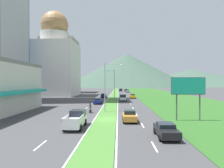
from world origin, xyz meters
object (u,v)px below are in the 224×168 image
at_px(car_4, 121,90).
at_px(car_1, 128,91).
at_px(car_6, 104,95).
at_px(motorcycle_rider, 90,109).
at_px(car_2, 98,101).
at_px(car_3, 133,96).
at_px(street_lamp_near, 107,84).
at_px(car_7, 130,116).
at_px(billboard_roadside, 188,88).
at_px(pickup_truck_1, 123,98).
at_px(car_5, 166,130).
at_px(street_lamp_mid, 114,82).
at_px(car_0, 126,90).
at_px(pickup_truck_0, 76,119).

bearing_deg(car_4, car_1, 13.80).
distance_m(car_6, motorcycle_rider, 34.93).
height_order(car_2, car_4, car_4).
bearing_deg(car_6, car_3, -108.66).
relative_size(car_3, car_6, 0.85).
distance_m(street_lamp_near, car_7, 10.66).
bearing_deg(billboard_roadside, motorcycle_rider, 155.25).
distance_m(car_6, pickup_truck_1, 14.30).
relative_size(car_3, car_5, 0.94).
bearing_deg(car_3, street_lamp_near, -13.22).
bearing_deg(car_3, car_6, -108.66).
bearing_deg(street_lamp_mid, car_0, 82.76).
distance_m(street_lamp_near, car_3, 31.62).
height_order(car_2, pickup_truck_1, pickup_truck_1).
xyz_separation_m(street_lamp_near, car_6, (-3.35, 33.99, -4.67)).
xyz_separation_m(street_lamp_mid, car_2, (-3.71, -16.23, -4.82)).
bearing_deg(street_lamp_near, car_5, -66.65).
height_order(car_0, car_1, car_1).
xyz_separation_m(street_lamp_near, car_3, (7.15, 30.44, -4.67)).
xyz_separation_m(street_lamp_near, pickup_truck_1, (3.52, 21.46, -4.45)).
distance_m(car_3, pickup_truck_0, 44.10).
distance_m(street_lamp_near, pickup_truck_0, 13.58).
height_order(billboard_roadside, car_2, billboard_roadside).
height_order(car_3, car_7, car_7).
bearing_deg(pickup_truck_1, car_0, 176.69).
bearing_deg(billboard_roadside, car_4, 95.51).
xyz_separation_m(street_lamp_mid, car_0, (6.37, 50.20, -4.84)).
relative_size(car_0, car_2, 1.10).
height_order(car_1, motorcycle_rider, motorcycle_rider).
xyz_separation_m(car_2, motorcycle_rider, (0.15, -14.03, -0.04)).
height_order(car_4, car_6, car_4).
bearing_deg(billboard_roadside, pickup_truck_1, 106.78).
distance_m(car_0, car_1, 10.68).
distance_m(car_1, car_3, 38.41).
bearing_deg(street_lamp_near, motorcycle_rider, -163.03).
bearing_deg(car_5, car_3, 179.95).
distance_m(car_5, car_6, 51.52).
bearing_deg(car_0, motorcycle_rider, -7.04).
distance_m(pickup_truck_0, pickup_truck_1, 34.54).
distance_m(car_1, motorcycle_rider, 70.54).
distance_m(car_0, car_6, 46.67).
distance_m(street_lamp_near, motorcycle_rider, 5.68).
height_order(car_7, pickup_truck_1, pickup_truck_1).
relative_size(car_2, car_4, 0.89).
distance_m(billboard_roadside, motorcycle_rider, 17.53).
bearing_deg(motorcycle_rider, car_2, 0.60).
relative_size(billboard_roadside, car_3, 1.60).
distance_m(car_3, car_5, 46.91).
bearing_deg(car_4, car_3, 3.83).
bearing_deg(pickup_truck_0, car_0, -6.24).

